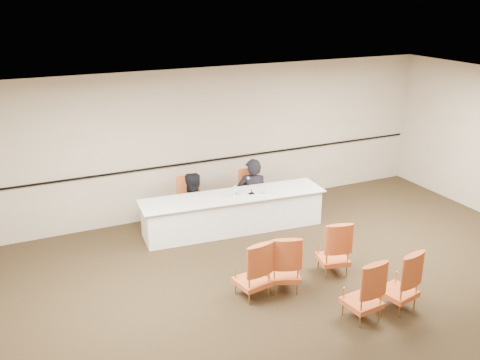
# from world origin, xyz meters

# --- Properties ---
(floor) EXTENTS (10.00, 10.00, 0.00)m
(floor) POSITION_xyz_m (0.00, 0.00, 0.00)
(floor) COLOR black
(floor) RESTS_ON ground
(ceiling) EXTENTS (10.00, 10.00, 0.00)m
(ceiling) POSITION_xyz_m (0.00, 0.00, 3.00)
(ceiling) COLOR white
(ceiling) RESTS_ON ground
(wall_back) EXTENTS (10.00, 0.04, 3.00)m
(wall_back) POSITION_xyz_m (0.00, 4.00, 1.50)
(wall_back) COLOR #B2A18C
(wall_back) RESTS_ON ground
(wall_rail) EXTENTS (9.80, 0.04, 0.03)m
(wall_rail) POSITION_xyz_m (0.00, 3.96, 1.10)
(wall_rail) COLOR black
(wall_rail) RESTS_ON wall_back
(panel_table) EXTENTS (3.63, 1.13, 0.72)m
(panel_table) POSITION_xyz_m (-0.07, 2.85, 0.36)
(panel_table) COLOR silver
(panel_table) RESTS_ON ground
(panelist_main) EXTENTS (0.74, 0.61, 1.74)m
(panelist_main) POSITION_xyz_m (0.58, 3.33, 0.35)
(panelist_main) COLOR black
(panelist_main) RESTS_ON ground
(panelist_main_chair) EXTENTS (0.54, 0.54, 0.95)m
(panelist_main_chair) POSITION_xyz_m (0.58, 3.33, 0.47)
(panelist_main_chair) COLOR #D56126
(panelist_main_chair) RESTS_ON ground
(panelist_second) EXTENTS (0.88, 0.73, 1.63)m
(panelist_second) POSITION_xyz_m (-0.71, 3.44, 0.26)
(panelist_second) COLOR black
(panelist_second) RESTS_ON ground
(panelist_second_chair) EXTENTS (0.54, 0.54, 0.95)m
(panelist_second_chair) POSITION_xyz_m (-0.71, 3.44, 0.47)
(panelist_second_chair) COLOR #D56126
(panelist_second_chair) RESTS_ON ground
(papers) EXTENTS (0.32, 0.25, 0.00)m
(papers) POSITION_xyz_m (0.31, 2.70, 0.72)
(papers) COLOR white
(papers) RESTS_ON panel_table
(microphone) EXTENTS (0.12, 0.22, 0.31)m
(microphone) POSITION_xyz_m (0.27, 2.75, 0.87)
(microphone) COLOR black
(microphone) RESTS_ON panel_table
(water_bottle) EXTENTS (0.09, 0.09, 0.22)m
(water_bottle) POSITION_xyz_m (-0.06, 2.80, 0.82)
(water_bottle) COLOR #178083
(water_bottle) RESTS_ON panel_table
(drinking_glass) EXTENTS (0.07, 0.07, 0.10)m
(drinking_glass) POSITION_xyz_m (-0.07, 2.80, 0.77)
(drinking_glass) COLOR white
(drinking_glass) RESTS_ON panel_table
(coffee_cup) EXTENTS (0.10, 0.10, 0.13)m
(coffee_cup) POSITION_xyz_m (0.55, 2.66, 0.78)
(coffee_cup) COLOR white
(coffee_cup) RESTS_ON panel_table
(aud_chair_front_left) EXTENTS (0.57, 0.57, 0.95)m
(aud_chair_front_left) POSITION_xyz_m (-0.81, 0.53, 0.47)
(aud_chair_front_left) COLOR #D56126
(aud_chair_front_left) RESTS_ON ground
(aud_chair_front_mid) EXTENTS (0.64, 0.64, 0.95)m
(aud_chair_front_mid) POSITION_xyz_m (-0.27, 0.50, 0.47)
(aud_chair_front_mid) COLOR #D56126
(aud_chair_front_mid) RESTS_ON ground
(aud_chair_front_right) EXTENTS (0.60, 0.60, 0.95)m
(aud_chair_front_right) POSITION_xyz_m (0.72, 0.62, 0.47)
(aud_chair_front_right) COLOR #D56126
(aud_chair_front_right) RESTS_ON ground
(aud_chair_back_mid) EXTENTS (0.54, 0.54, 0.95)m
(aud_chair_back_mid) POSITION_xyz_m (0.34, -0.64, 0.47)
(aud_chair_back_mid) COLOR #D56126
(aud_chair_back_mid) RESTS_ON ground
(aud_chair_back_right) EXTENTS (0.59, 0.59, 0.95)m
(aud_chair_back_right) POSITION_xyz_m (0.99, -0.65, 0.47)
(aud_chair_back_right) COLOR #D56126
(aud_chair_back_right) RESTS_ON ground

